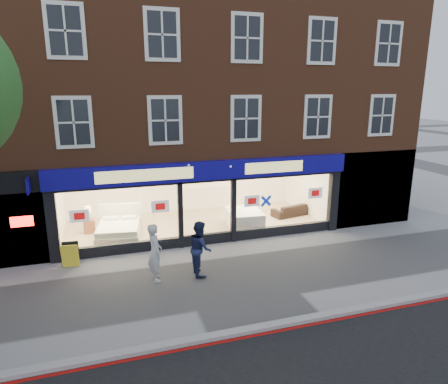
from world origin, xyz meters
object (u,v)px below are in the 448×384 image
mattress_stack (244,218)px  a_board (70,255)px  display_bed (119,230)px  sofa (291,210)px  pedestrian_blue (200,248)px  pedestrian_grey (155,252)px

mattress_stack → a_board: size_ratio=2.15×
display_bed → mattress_stack: bearing=7.0°
mattress_stack → display_bed: bearing=177.8°
mattress_stack → sofa: 2.71m
mattress_stack → pedestrian_blue: bearing=-127.9°
pedestrian_grey → pedestrian_blue: (1.45, -0.02, -0.03)m
mattress_stack → pedestrian_blue: (-2.91, -3.74, 0.45)m
pedestrian_grey → mattress_stack: bearing=-53.7°
mattress_stack → pedestrian_blue: size_ratio=1.03×
display_bed → pedestrian_grey: bearing=-67.9°
pedestrian_blue → pedestrian_grey: bearing=90.9°
display_bed → a_board: bearing=-120.0°
sofa → pedestrian_blue: (-5.51, -4.47, 0.53)m
mattress_stack → sofa: size_ratio=1.01×
pedestrian_blue → sofa: bearing=-49.4°
a_board → pedestrian_grey: size_ratio=0.46×
display_bed → pedestrian_grey: pedestrian_grey is taller
sofa → pedestrian_grey: pedestrian_grey is taller
display_bed → a_board: display_bed is taller
a_board → pedestrian_blue: (4.06, -1.82, 0.47)m
mattress_stack → sofa: bearing=15.8°
a_board → pedestrian_blue: 4.48m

